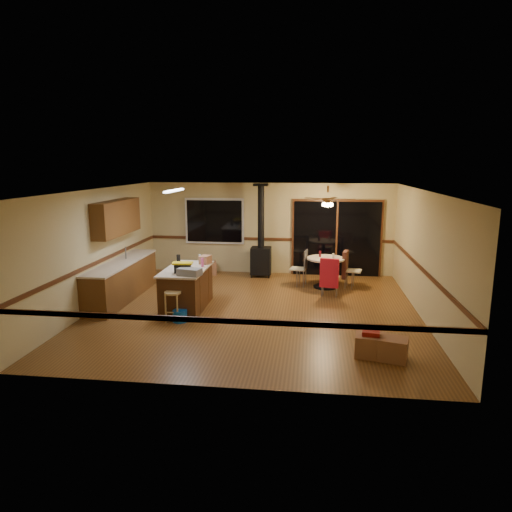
% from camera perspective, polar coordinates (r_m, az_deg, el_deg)
% --- Properties ---
extents(floor, '(7.00, 7.00, 0.00)m').
position_cam_1_polar(floor, '(10.00, -0.21, -6.81)').
color(floor, brown).
rests_on(floor, ground).
extents(ceiling, '(7.00, 7.00, 0.00)m').
position_cam_1_polar(ceiling, '(9.50, -0.22, 8.23)').
color(ceiling, silver).
rests_on(ceiling, ground).
extents(wall_back, '(7.00, 0.00, 7.00)m').
position_cam_1_polar(wall_back, '(13.10, 1.72, 3.43)').
color(wall_back, tan).
rests_on(wall_back, ground).
extents(wall_front, '(7.00, 0.00, 7.00)m').
position_cam_1_polar(wall_front, '(6.31, -4.25, -5.55)').
color(wall_front, tan).
rests_on(wall_front, ground).
extents(wall_left, '(0.00, 7.00, 7.00)m').
position_cam_1_polar(wall_left, '(10.68, -19.19, 0.93)').
color(wall_left, tan).
rests_on(wall_left, ground).
extents(wall_right, '(0.00, 7.00, 7.00)m').
position_cam_1_polar(wall_right, '(9.87, 20.39, 0.01)').
color(wall_right, tan).
rests_on(wall_right, ground).
extents(chair_rail, '(7.00, 7.00, 0.08)m').
position_cam_1_polar(chair_rail, '(9.73, -0.22, -1.22)').
color(chair_rail, '#4A2512').
rests_on(chair_rail, ground).
extents(window, '(1.72, 0.10, 1.32)m').
position_cam_1_polar(window, '(13.27, -5.21, 4.37)').
color(window, black).
rests_on(window, ground).
extents(sliding_door, '(2.52, 0.10, 2.10)m').
position_cam_1_polar(sliding_door, '(13.05, 10.03, 2.12)').
color(sliding_door, black).
rests_on(sliding_door, ground).
extents(lower_cabinets, '(0.60, 3.00, 0.86)m').
position_cam_1_polar(lower_cabinets, '(11.18, -16.39, -3.01)').
color(lower_cabinets, brown).
rests_on(lower_cabinets, ground).
extents(countertop, '(0.64, 3.04, 0.04)m').
position_cam_1_polar(countertop, '(11.08, -16.52, -0.75)').
color(countertop, '#C3B198').
rests_on(countertop, lower_cabinets).
extents(upper_cabinets, '(0.35, 2.00, 0.80)m').
position_cam_1_polar(upper_cabinets, '(11.15, -17.01, 4.61)').
color(upper_cabinets, brown).
rests_on(upper_cabinets, ground).
extents(kitchen_island, '(0.88, 1.68, 0.90)m').
position_cam_1_polar(kitchen_island, '(10.16, -8.66, -3.98)').
color(kitchen_island, '#402210').
rests_on(kitchen_island, ground).
extents(wood_stove, '(0.55, 0.50, 2.52)m').
position_cam_1_polar(wood_stove, '(12.77, 0.62, 0.63)').
color(wood_stove, black).
rests_on(wood_stove, ground).
extents(ceiling_fan, '(0.24, 0.24, 0.55)m').
position_cam_1_polar(ceiling_fan, '(11.54, 8.96, 6.76)').
color(ceiling_fan, brown).
rests_on(ceiling_fan, ceiling).
extents(fluorescent_strip, '(0.10, 1.20, 0.04)m').
position_cam_1_polar(fluorescent_strip, '(10.18, -10.21, 8.05)').
color(fluorescent_strip, white).
rests_on(fluorescent_strip, ceiling).
extents(toolbox_grey, '(0.52, 0.37, 0.15)m').
position_cam_1_polar(toolbox_grey, '(9.40, -8.31, -1.97)').
color(toolbox_grey, slate).
rests_on(toolbox_grey, kitchen_island).
extents(toolbox_black, '(0.35, 0.22, 0.19)m').
position_cam_1_polar(toolbox_black, '(9.64, -9.15, -1.53)').
color(toolbox_black, black).
rests_on(toolbox_black, kitchen_island).
extents(toolbox_yellow_lid, '(0.44, 0.27, 0.03)m').
position_cam_1_polar(toolbox_yellow_lid, '(9.62, -9.17, -0.89)').
color(toolbox_yellow_lid, gold).
rests_on(toolbox_yellow_lid, toolbox_black).
extents(box_on_island, '(0.27, 0.32, 0.18)m').
position_cam_1_polar(box_on_island, '(10.43, -6.35, -0.46)').
color(box_on_island, '#8D5C3E').
rests_on(box_on_island, kitchen_island).
extents(bottle_dark, '(0.10, 0.10, 0.29)m').
position_cam_1_polar(bottle_dark, '(10.12, -9.66, -0.63)').
color(bottle_dark, black).
rests_on(bottle_dark, kitchen_island).
extents(bottle_pink, '(0.08, 0.08, 0.20)m').
position_cam_1_polar(bottle_pink, '(10.12, -6.72, -0.80)').
color(bottle_pink, '#D84C8C').
rests_on(bottle_pink, kitchen_island).
extents(bottle_white, '(0.06, 0.06, 0.17)m').
position_cam_1_polar(bottle_white, '(10.68, -7.02, -0.25)').
color(bottle_white, white).
rests_on(bottle_white, kitchen_island).
extents(bar_stool, '(0.37, 0.37, 0.62)m').
position_cam_1_polar(bar_stool, '(9.41, -10.31, -6.22)').
color(bar_stool, tan).
rests_on(bar_stool, floor).
extents(blue_bucket, '(0.31, 0.31, 0.24)m').
position_cam_1_polar(blue_bucket, '(9.41, -9.49, -7.39)').
color(blue_bucket, blue).
rests_on(blue_bucket, floor).
extents(dining_table, '(0.97, 0.97, 0.78)m').
position_cam_1_polar(dining_table, '(11.80, 8.70, -1.39)').
color(dining_table, black).
rests_on(dining_table, ground).
extents(glass_red, '(0.07, 0.07, 0.16)m').
position_cam_1_polar(glass_red, '(11.82, 8.01, 0.27)').
color(glass_red, '#590C14').
rests_on(glass_red, dining_table).
extents(glass_cream, '(0.07, 0.07, 0.13)m').
position_cam_1_polar(glass_cream, '(11.69, 9.64, 0.02)').
color(glass_cream, beige).
rests_on(glass_cream, dining_table).
extents(chair_left, '(0.46, 0.46, 0.51)m').
position_cam_1_polar(chair_left, '(11.86, 5.82, -0.97)').
color(chair_left, '#BDB58C').
rests_on(chair_left, ground).
extents(chair_near, '(0.50, 0.53, 0.70)m').
position_cam_1_polar(chair_near, '(10.93, 9.17, -2.11)').
color(chair_near, '#BDB58C').
rests_on(chair_near, ground).
extents(chair_right, '(0.54, 0.51, 0.70)m').
position_cam_1_polar(chair_right, '(11.90, 11.21, -1.06)').
color(chair_right, '#BDB58C').
rests_on(chair_right, ground).
extents(box_under_window, '(0.54, 0.47, 0.37)m').
position_cam_1_polar(box_under_window, '(13.19, -5.97, -1.51)').
color(box_under_window, '#8D5C3E').
rests_on(box_under_window, floor).
extents(box_corner_a, '(0.54, 0.47, 0.37)m').
position_cam_1_polar(box_corner_a, '(7.93, 14.09, -10.80)').
color(box_corner_a, '#8D5C3E').
rests_on(box_corner_a, floor).
extents(box_corner_b, '(0.54, 0.50, 0.37)m').
position_cam_1_polar(box_corner_b, '(7.89, 16.75, -11.06)').
color(box_corner_b, '#8D5C3E').
rests_on(box_corner_b, floor).
extents(box_small_red, '(0.31, 0.27, 0.07)m').
position_cam_1_polar(box_small_red, '(7.85, 14.17, -9.30)').
color(box_small_red, maroon).
rests_on(box_small_red, box_corner_a).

